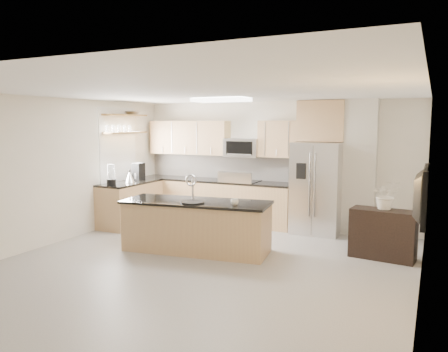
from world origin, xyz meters
The scene contains 26 objects.
floor centered at (0.00, 0.00, 0.00)m, with size 6.50×6.50×0.00m, color #A7A39F.
ceiling centered at (0.00, 0.00, 2.60)m, with size 6.00×6.50×0.02m, color white.
wall_back centered at (0.00, 3.25, 1.30)m, with size 6.00×0.02×2.60m, color white.
wall_left centered at (-3.00, 0.00, 1.30)m, with size 0.02×6.50×2.60m, color white.
wall_right centered at (3.00, 0.00, 1.30)m, with size 0.02×6.50×2.60m, color white.
back_counter centered at (-1.23, 2.93, 0.47)m, with size 3.55×0.66×1.44m.
left_counter centered at (-2.67, 1.85, 0.46)m, with size 0.66×1.50×0.92m.
range centered at (-0.60, 2.92, 0.47)m, with size 0.76×0.64×1.14m.
upper_cabinets centered at (-1.30, 3.09, 1.83)m, with size 3.50×0.33×0.75m.
microwave centered at (-0.60, 3.04, 1.63)m, with size 0.76×0.40×0.40m.
refrigerator centered at (1.06, 2.87, 0.89)m, with size 0.92×0.78×1.78m.
partition_column centered at (1.82, 3.10, 1.30)m, with size 0.60×0.30×2.60m, color beige.
window centered at (-2.98, 1.85, 1.65)m, with size 0.04×1.15×1.65m.
shelf_lower centered at (-2.85, 1.95, 1.95)m, with size 0.30×1.20×0.04m, color olive.
shelf_upper centered at (-2.85, 1.95, 2.32)m, with size 0.30×1.20×0.04m, color olive.
ceiling_fixture centered at (-0.40, 1.60, 2.56)m, with size 1.00×0.50×0.06m, color white.
island centered at (-0.46, 0.77, 0.43)m, with size 2.57×1.23×1.28m.
credenza centered at (2.42, 1.69, 0.40)m, with size 0.99×0.41×0.79m, color black.
cup centered at (0.28, 0.70, 0.90)m, with size 0.13×0.13×0.10m, color white.
platter centered at (-0.43, 0.59, 0.87)m, with size 0.39×0.39×0.02m, color black.
blender centered at (-2.67, 1.26, 1.10)m, with size 0.18×0.18×0.42m.
kettle centered at (-2.62, 1.78, 1.04)m, with size 0.21×0.21×0.26m.
coffee_maker centered at (-2.69, 2.17, 1.10)m, with size 0.20×0.25×0.37m.
bowl centered at (-2.85, 2.22, 2.38)m, with size 0.37×0.37×0.09m, color silver.
flower_vase centered at (2.43, 1.74, 1.14)m, with size 0.63×0.55×0.70m, color silver.
television centered at (2.91, -0.20, 1.35)m, with size 1.08×0.14×0.62m, color black.
Camera 1 is at (3.09, -5.50, 2.14)m, focal length 35.00 mm.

